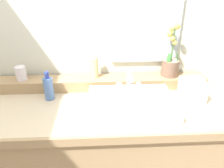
# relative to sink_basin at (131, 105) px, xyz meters

# --- Properties ---
(wall_back) EXTENTS (3.31, 0.20, 2.76)m
(wall_back) POSITION_rel_sink_basin_xyz_m (-0.17, 0.44, 0.46)
(wall_back) COLOR silver
(wall_back) RESTS_ON ground
(vanity_cabinet) EXTENTS (1.43, 0.57, 0.90)m
(vanity_cabinet) POSITION_rel_sink_basin_xyz_m (-0.17, 0.06, -0.47)
(vanity_cabinet) COLOR tan
(vanity_cabinet) RESTS_ON ground
(back_ledge) EXTENTS (1.35, 0.13, 0.07)m
(back_ledge) POSITION_rel_sink_basin_xyz_m (-0.17, 0.26, 0.01)
(back_ledge) COLOR tan
(back_ledge) RESTS_ON vanity_cabinet
(sink_basin) EXTENTS (0.46, 0.33, 0.26)m
(sink_basin) POSITION_rel_sink_basin_xyz_m (0.00, 0.00, 0.00)
(sink_basin) COLOR white
(sink_basin) RESTS_ON vanity_cabinet
(soap_bar) EXTENTS (0.07, 0.04, 0.02)m
(soap_bar) POSITION_rel_sink_basin_xyz_m (-0.13, 0.10, 0.04)
(soap_bar) COLOR beige
(soap_bar) RESTS_ON sink_basin
(potted_plant) EXTENTS (0.11, 0.11, 0.33)m
(potted_plant) POSITION_rel_sink_basin_xyz_m (0.28, 0.27, 0.12)
(potted_plant) COLOR brown
(potted_plant) RESTS_ON back_ledge
(soap_dispenser) EXTENTS (0.05, 0.05, 0.16)m
(soap_dispenser) POSITION_rel_sink_basin_xyz_m (-0.20, 0.27, 0.11)
(soap_dispenser) COLOR #E1C386
(soap_dispenser) RESTS_ON back_ledge
(tumbler_cup) EXTENTS (0.06, 0.06, 0.09)m
(tumbler_cup) POSITION_rel_sink_basin_xyz_m (-0.65, 0.26, 0.09)
(tumbler_cup) COLOR silver
(tumbler_cup) RESTS_ON back_ledge
(lotion_bottle) EXTENTS (0.05, 0.06, 0.17)m
(lotion_bottle) POSITION_rel_sink_basin_xyz_m (-0.46, 0.14, 0.04)
(lotion_bottle) COLOR #5177B9
(lotion_bottle) RESTS_ON vanity_cabinet
(tissue_box) EXTENTS (0.13, 0.13, 0.12)m
(tissue_box) POSITION_rel_sink_basin_xyz_m (0.36, 0.08, 0.03)
(tissue_box) COLOR beige
(tissue_box) RESTS_ON vanity_cabinet
(mirror) EXTENTS (0.43, 0.02, 0.62)m
(mirror) POSITION_rel_sink_basin_xyz_m (0.12, 0.33, 0.43)
(mirror) COLOR silver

